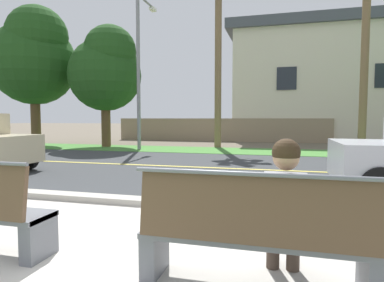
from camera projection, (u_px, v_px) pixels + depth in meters
The scene contains 14 objects.
ground_plane at pixel (224, 161), 10.61m from camera, with size 140.00×140.00×0.00m, color #665B4C.
sidewalk_pavement at pixel (105, 257), 3.28m from camera, with size 44.00×3.60×0.01m, color #B7B2A8.
curb_edge at pixel (168, 204), 5.16m from camera, with size 44.00×0.30×0.11m, color #ADA89E.
street_asphalt at pixel (215, 168), 9.17m from camera, with size 52.00×8.00×0.01m, color #383A3D.
road_centre_line at pixel (215, 168), 9.17m from camera, with size 48.00×0.14×0.01m, color #E0CC4C.
far_verge_grass at pixel (237, 151), 13.95m from camera, with size 48.00×2.80×0.02m, color #478438.
bench_right at pixel (254, 237), 2.61m from camera, with size 1.91×0.48×1.01m.
seated_person_grey at pixel (285, 207), 2.70m from camera, with size 0.52×0.68×1.25m.
streetlamp at pixel (140, 60), 14.58m from camera, with size 0.24×2.10×7.05m.
shade_tree_far_left at pixel (35, 57), 16.45m from camera, with size 4.22×4.22×6.96m.
shade_tree_left at pixel (106, 69), 15.72m from camera, with size 3.53×3.53×5.83m.
palm_tree_short at pixel (218, 7), 15.18m from camera, with size 2.09×1.98×8.28m.
garden_wall at pixel (219, 130), 19.81m from camera, with size 13.00×0.36×1.40m, color gray.
house_across_street at pixel (326, 83), 21.05m from camera, with size 12.27×6.91×7.32m.
Camera 1 is at (1.66, -2.46, 1.41)m, focal length 30.32 mm.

